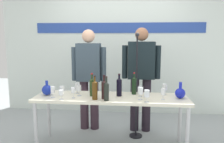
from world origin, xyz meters
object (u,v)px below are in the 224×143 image
object	(u,v)px
wine_bottle_4	(134,85)
wine_glass_left_3	(62,89)
display_table	(111,101)
wine_glass_left_5	(77,86)
presenter_left	(89,74)
wine_bottle_5	(119,86)
wine_glass_right_2	(140,91)
decanter_blue_left	(47,90)
decanter_blue_right	(180,93)
wine_bottle_3	(92,86)
wine_glass_left_1	(73,90)
microphone_stand	(136,103)
wine_glass_right_0	(147,94)
wine_glass_right_4	(165,87)
wine_glass_right_3	(140,89)
wine_glass_left_2	(53,90)
wine_bottle_2	(104,89)
wine_glass_left_0	(79,88)
wine_glass_left_4	(61,93)
wine_bottle_1	(106,91)
presenter_right	(141,73)
wine_bottle_0	(95,89)
wine_glass_right_1	(163,92)

from	to	relation	value
wine_bottle_4	wine_glass_left_3	bearing A→B (deg)	-171.27
display_table	wine_glass_left_5	distance (m)	0.55
presenter_left	wine_bottle_5	distance (m)	0.78
wine_glass_right_2	decanter_blue_left	bearing A→B (deg)	174.49
decanter_blue_right	wine_bottle_3	bearing A→B (deg)	179.21
wine_bottle_3	wine_glass_left_1	xyz separation A→B (m)	(-0.23, -0.15, -0.03)
microphone_stand	decanter_blue_right	bearing A→B (deg)	-31.46
wine_bottle_4	display_table	bearing A→B (deg)	-153.05
wine_glass_right_0	wine_glass_right_4	world-z (taller)	wine_glass_right_4
display_table	presenter_left	xyz separation A→B (m)	(-0.43, 0.60, 0.28)
microphone_stand	wine_glass_right_3	bearing A→B (deg)	-80.81
display_table	decanter_blue_right	bearing A→B (deg)	-0.37
decanter_blue_right	wine_glass_left_2	distance (m)	1.72
wine_glass_left_5	wine_glass_right_4	xyz separation A→B (m)	(1.26, 0.02, 0.00)
decanter_blue_right	wine_bottle_3	world-z (taller)	wine_bottle_3
wine_bottle_2	wine_glass_left_0	size ratio (longest dim) A/B	2.08
wine_bottle_3	wine_glass_right_0	world-z (taller)	wine_bottle_3
wine_glass_left_4	wine_bottle_1	bearing A→B (deg)	0.24
presenter_right	wine_glass_left_1	world-z (taller)	presenter_right
presenter_right	wine_bottle_0	distance (m)	1.00
wine_glass_left_0	wine_bottle_1	bearing A→B (deg)	-26.50
decanter_blue_right	wine_glass_right_1	xyz separation A→B (m)	(-0.24, -0.09, 0.03)
wine_glass_right_4	microphone_stand	world-z (taller)	microphone_stand
wine_glass_right_2	wine_glass_right_4	bearing A→B (deg)	39.21
presenter_left	wine_glass_right_0	xyz separation A→B (m)	(0.91, -0.83, -0.11)
wine_bottle_3	wine_bottle_4	distance (m)	0.60
wine_bottle_2	wine_glass_left_3	distance (m)	0.63
presenter_right	wine_bottle_1	size ratio (longest dim) A/B	5.31
presenter_left	wine_glass_left_1	bearing A→B (deg)	-95.36
wine_bottle_5	microphone_stand	bearing A→B (deg)	51.52
wine_bottle_2	microphone_stand	world-z (taller)	microphone_stand
wine_bottle_3	wine_glass_right_1	xyz separation A→B (m)	(0.97, -0.11, -0.03)
decanter_blue_left	wine_glass_right_0	xyz separation A→B (m)	(1.39, -0.23, 0.03)
wine_glass_right_0	wine_glass_right_2	size ratio (longest dim) A/B	0.94
display_table	decanter_blue_right	distance (m)	0.94
decanter_blue_right	wine_glass_left_4	world-z (taller)	decanter_blue_right
wine_bottle_1	wine_glass_left_3	xyz separation A→B (m)	(-0.66, 0.22, -0.04)
presenter_left	wine_bottle_4	xyz separation A→B (m)	(0.74, -0.44, -0.08)
wine_bottle_4	decanter_blue_left	bearing A→B (deg)	-172.24
wine_glass_left_3	microphone_stand	distance (m)	1.14
presenter_left	wine_glass_right_3	distance (m)	1.01
wine_glass_right_0	wine_glass_left_3	bearing A→B (deg)	168.45
decanter_blue_right	wine_bottle_4	bearing A→B (deg)	164.82
wine_bottle_2	wine_bottle_4	distance (m)	0.49
decanter_blue_right	wine_bottle_1	world-z (taller)	wine_bottle_1
wine_bottle_1	wine_glass_right_4	world-z (taller)	wine_bottle_1
wine_glass_right_0	wine_glass_left_5	bearing A→B (deg)	159.71
display_table	wine_glass_left_4	bearing A→B (deg)	-161.47
wine_bottle_2	wine_bottle_4	size ratio (longest dim) A/B	1.01
decanter_blue_left	wine_glass_right_0	world-z (taller)	decanter_blue_left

